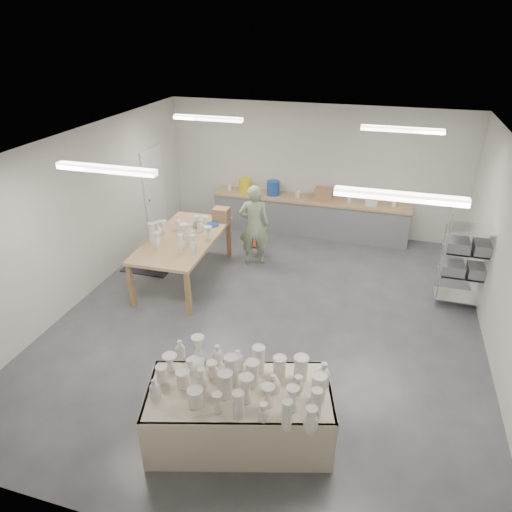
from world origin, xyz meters
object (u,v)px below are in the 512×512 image
(work_table, at_px, (186,236))
(potter, at_px, (254,225))
(drying_table, at_px, (241,410))
(red_stool, at_px, (257,245))

(work_table, bearing_deg, potter, 41.93)
(drying_table, bearing_deg, red_stool, 88.01)
(drying_table, distance_m, work_table, 4.15)
(drying_table, relative_size, work_table, 0.96)
(drying_table, xyz_separation_m, work_table, (-2.23, 3.46, 0.48))
(work_table, relative_size, red_stool, 6.51)
(potter, bearing_deg, drying_table, 87.46)
(work_table, distance_m, potter, 1.48)
(drying_table, xyz_separation_m, potter, (-1.16, 4.48, 0.42))
(potter, height_order, red_stool, potter)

